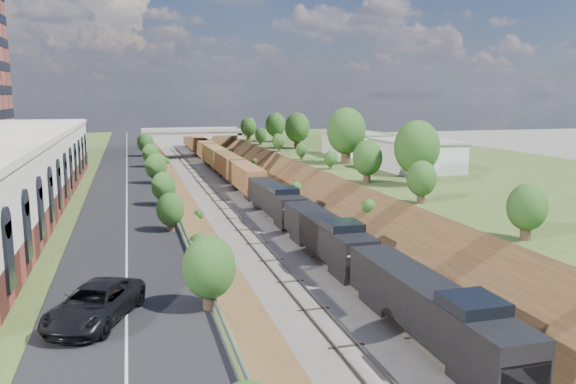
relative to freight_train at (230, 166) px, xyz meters
name	(u,v)px	position (x,y,z in m)	size (l,w,h in m)	color
platform_right	(444,177)	(30.40, -22.94, -0.11)	(44.00, 180.00, 5.00)	#3C5322
embankment_left	(162,208)	(-13.60, -22.94, -2.61)	(7.07, 180.00, 7.07)	brown
embankment_right	(313,200)	(8.40, -22.94, -2.61)	(7.07, 180.00, 7.07)	brown
rail_left_track	(222,204)	(-5.20, -22.94, -2.52)	(1.58, 180.00, 0.18)	gray
rail_right_track	(258,202)	(0.00, -22.94, -2.52)	(1.58, 180.00, 0.18)	gray
road	(127,173)	(-18.10, -22.94, 2.44)	(8.00, 180.00, 0.10)	black
guardrail	(158,168)	(-14.00, -23.14, 2.94)	(0.10, 171.00, 0.70)	#99999E
overpass	(192,138)	(-2.60, 39.06, 2.31)	(24.50, 8.30, 7.40)	gray
white_building_near	(416,156)	(20.90, -30.94, 4.39)	(9.00, 12.00, 4.00)	silver
white_building_far	(352,145)	(20.40, -8.94, 4.19)	(8.00, 10.00, 3.60)	silver
tree_right_large	(417,148)	(14.40, -42.94, 6.77)	(5.25, 5.25, 7.61)	#473323
tree_left_crest	(181,218)	(-14.40, -62.94, 4.43)	(2.45, 2.45, 3.55)	#473323
freight_train	(230,166)	(0.00, 0.00, 0.00)	(3.05, 155.42, 4.56)	black
suv	(94,304)	(-19.48, -75.22, 3.34)	(2.82, 6.11, 1.70)	black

